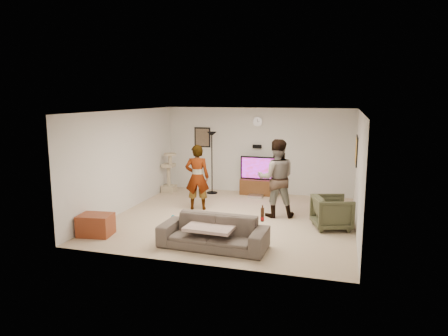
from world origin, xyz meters
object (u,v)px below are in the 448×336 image
(armchair, at_px, (332,212))
(beer_bottle, at_px, (262,215))
(person_left, at_px, (197,177))
(side_table, at_px, (96,225))
(person_right, at_px, (276,178))
(sofa, at_px, (213,232))
(tv, at_px, (260,168))
(floor_lamp, at_px, (212,163))
(tv_stand, at_px, (259,187))
(cat_tree, at_px, (169,173))

(armchair, bearing_deg, beer_bottle, 128.21)
(person_left, bearing_deg, beer_bottle, 116.25)
(side_table, bearing_deg, beer_bottle, 0.41)
(person_right, height_order, beer_bottle, person_right)
(person_right, bearing_deg, sofa, 57.16)
(person_left, bearing_deg, tv, -135.94)
(floor_lamp, xyz_separation_m, beer_bottle, (2.32, -4.19, -0.18))
(person_right, height_order, side_table, person_right)
(floor_lamp, bearing_deg, sofa, -71.76)
(floor_lamp, distance_m, sofa, 4.45)
(person_right, relative_size, armchair, 2.37)
(tv_stand, bearing_deg, side_table, -119.56)
(tv_stand, xyz_separation_m, person_left, (-1.19, -1.99, 0.60))
(sofa, distance_m, armchair, 2.78)
(floor_lamp, xyz_separation_m, side_table, (-1.15, -4.21, -0.68))
(tv, height_order, side_table, tv)
(floor_lamp, bearing_deg, armchair, -34.34)
(tv_stand, relative_size, cat_tree, 0.91)
(cat_tree, bearing_deg, side_table, -88.13)
(person_left, bearing_deg, sofa, 101.19)
(person_right, bearing_deg, floor_lamp, -53.90)
(tv_stand, relative_size, person_right, 0.59)
(tv_stand, xyz_separation_m, beer_bottle, (0.94, -4.42, 0.49))
(person_right, bearing_deg, person_left, -15.71)
(tv, distance_m, floor_lamp, 1.40)
(floor_lamp, xyz_separation_m, person_left, (0.18, -1.76, -0.08))
(person_left, bearing_deg, side_table, 46.46)
(tv_stand, relative_size, side_table, 1.64)
(person_left, xyz_separation_m, sofa, (1.20, -2.43, -0.53))
(tv, relative_size, floor_lamp, 0.62)
(tv, height_order, cat_tree, cat_tree)
(person_left, distance_m, sofa, 2.76)
(floor_lamp, height_order, person_right, person_right)
(tv_stand, xyz_separation_m, floor_lamp, (-1.37, -0.23, 0.68))
(floor_lamp, distance_m, armchair, 4.27)
(floor_lamp, xyz_separation_m, armchair, (3.49, -2.39, -0.55))
(tv_stand, xyz_separation_m, side_table, (-2.52, -4.45, -0.01))
(side_table, bearing_deg, tv, 60.44)
(tv_stand, distance_m, tv, 0.56)
(beer_bottle, bearing_deg, armchair, 56.80)
(tv_stand, height_order, person_left, person_left)
(person_right, xyz_separation_m, armchair, (1.31, -0.58, -0.57))
(person_right, height_order, sofa, person_right)
(cat_tree, relative_size, beer_bottle, 4.74)
(cat_tree, bearing_deg, sofa, -56.11)
(floor_lamp, height_order, side_table, floor_lamp)
(person_right, xyz_separation_m, beer_bottle, (0.14, -2.38, -0.20))
(sofa, bearing_deg, tv_stand, 92.20)
(cat_tree, distance_m, person_right, 3.82)
(cat_tree, height_order, person_right, person_right)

